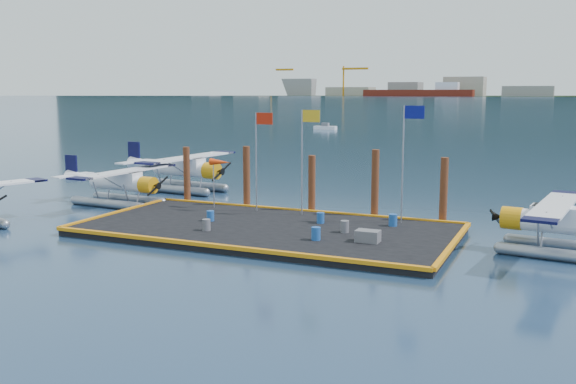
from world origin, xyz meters
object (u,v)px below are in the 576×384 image
Objects in this scene: drum_3 at (206,225)px; piling_4 at (444,193)px; piling_3 at (375,186)px; crate at (368,236)px; drum_5 at (321,218)px; flagpole_blue at (407,146)px; seaplane_d at (562,226)px; flagpole_yellow at (305,146)px; drum_1 at (316,234)px; drum_2 at (345,227)px; drum_0 at (210,216)px; piling_2 at (312,186)px; piling_0 at (187,177)px; piling_1 at (247,179)px; seaplane_c at (185,171)px; flagpole_red at (259,146)px; windsock at (220,163)px; drum_4 at (393,220)px; seaplane_b at (122,185)px.

piling_4 is at bearing 34.97° from drum_3.
crate is at bearing -76.61° from piling_3.
drum_5 is 0.09× the size of flagpole_blue.
flagpole_yellow is (-14.07, 2.56, 3.10)m from seaplane_d.
flagpole_blue is (3.06, 5.77, 3.96)m from drum_1.
crate is (1.71, -1.54, -0.02)m from drum_2.
crate is at bearing -7.85° from drum_0.
flagpole_yellow is 3.07m from piling_2.
drum_1 is 0.10× the size of flagpole_blue.
piling_3 is at bearing 0.00° from piling_0.
piling_1 is at bearing 171.49° from flagpole_blue.
seaplane_c is 16.20m from drum_3.
drum_2 is 2.64m from drum_5.
seaplane_d is 17.58m from drum_3.
drum_3 is at bearing -145.03° from piling_4.
drum_1 is 2.55m from crate.
seaplane_c is 1.58× the size of flagpole_blue.
flagpole_red is 1.43× the size of piling_1.
piling_3 is (9.53, 1.60, -1.08)m from windsock.
seaplane_d is 15.17× the size of drum_3.
flagpole_yellow is at bearing -82.79° from piling_2.
drum_1 is 8.10m from piling_2.
drum_1 is at bearing 57.40° from seaplane_c.
piling_0 reaches higher than seaplane_d.
flagpole_yellow is (3.00, 0.00, 0.12)m from flagpole_red.
piling_4 is at bearing 63.22° from seaplane_d.
seaplane_c is at bearing 159.78° from flagpole_blue.
drum_4 is 9.38m from flagpole_red.
flagpole_yellow reaches higher than drum_4.
crate is (18.73, -5.10, -0.72)m from seaplane_b.
windsock is (-2.73, 0.00, -1.17)m from flagpole_red.
piling_1 is at bearing 101.49° from drum_3.
piling_2 is 8.00m from piling_4.
windsock reaches higher than drum_1.
drum_2 is at bearing -44.17° from flagpole_yellow.
piling_1 is at bearing 84.30° from seaplane_d.
flagpole_blue is 1.62× the size of piling_4.
flagpole_red reaches higher than piling_1.
seaplane_d is at bearing 3.86° from drum_0.
drum_4 is 1.09× the size of drum_5.
crate is 0.30× the size of piling_2.
drum_2 is 0.95× the size of drum_4.
drum_0 is at bearing -138.08° from flagpole_yellow.
flagpole_yellow is at bearing 86.48° from seaplane_d.
piling_2 is at bearing 97.21° from flagpole_yellow.
drum_2 is 9.96m from piling_1.
drum_5 is at bearing 65.08° from seaplane_c.
drum_4 is 6.44m from piling_2.
flagpole_blue is at bearing -0.00° from flagpole_yellow.
drum_2 is 6.59m from piling_2.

